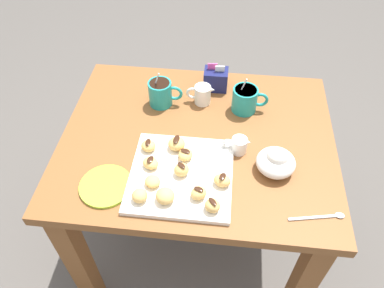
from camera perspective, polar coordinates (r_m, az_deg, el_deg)
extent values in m
plane|color=#514C47|center=(1.86, 0.61, -14.27)|extent=(8.00, 8.00, 0.00)
cube|color=brown|center=(1.29, 0.86, 0.53)|extent=(0.93, 0.75, 0.04)
cube|color=brown|center=(1.49, -17.01, -16.60)|extent=(0.07, 0.07, 0.68)
cube|color=brown|center=(1.45, 16.53, -19.83)|extent=(0.07, 0.07, 0.68)
cube|color=brown|center=(1.83, -11.05, 1.07)|extent=(0.07, 0.07, 0.68)
cube|color=brown|center=(1.79, 14.79, -1.00)|extent=(0.07, 0.07, 0.68)
cube|color=white|center=(1.16, -1.67, -4.81)|extent=(0.32, 0.32, 0.02)
cylinder|color=teal|center=(1.37, -4.89, 7.74)|extent=(0.09, 0.09, 0.10)
torus|color=teal|center=(1.36, -2.71, 7.76)|extent=(0.06, 0.01, 0.06)
cylinder|color=black|center=(1.35, -5.00, 9.10)|extent=(0.07, 0.07, 0.01)
cylinder|color=silver|center=(1.35, -5.70, 8.99)|extent=(0.05, 0.03, 0.12)
cylinder|color=teal|center=(1.36, 8.06, 6.74)|extent=(0.09, 0.09, 0.09)
torus|color=teal|center=(1.36, 10.41, 6.68)|extent=(0.06, 0.01, 0.06)
cylinder|color=black|center=(1.33, 8.24, 8.05)|extent=(0.08, 0.08, 0.01)
cylinder|color=silver|center=(1.33, 7.45, 7.97)|extent=(0.04, 0.02, 0.12)
cylinder|color=white|center=(1.38, 1.80, 7.56)|extent=(0.06, 0.06, 0.07)
cone|color=white|center=(1.36, 3.03, 8.30)|extent=(0.02, 0.02, 0.02)
torus|color=white|center=(1.38, 0.14, 7.79)|extent=(0.05, 0.01, 0.05)
cylinder|color=white|center=(1.36, 1.83, 8.52)|extent=(0.05, 0.05, 0.01)
cube|color=#191E51|center=(1.45, 3.67, 9.87)|extent=(0.09, 0.07, 0.08)
cube|color=#EA4C93|center=(1.43, 3.15, 11.77)|extent=(0.04, 0.01, 0.03)
cube|color=white|center=(1.42, 4.31, 11.41)|extent=(0.04, 0.01, 0.03)
ellipsoid|color=white|center=(1.18, 12.72, -2.79)|extent=(0.12, 0.12, 0.07)
sphere|color=silver|center=(1.17, 12.90, -2.04)|extent=(0.07, 0.07, 0.07)
ellipsoid|color=green|center=(1.15, 13.73, -1.44)|extent=(0.03, 0.02, 0.01)
cylinder|color=white|center=(1.22, 7.24, -0.19)|extent=(0.05, 0.05, 0.05)
cone|color=white|center=(1.21, 8.48, 0.27)|extent=(0.02, 0.02, 0.02)
torus|color=white|center=(1.22, 5.56, 0.03)|extent=(0.04, 0.01, 0.04)
cylinder|color=#381E11|center=(1.20, 7.33, 0.49)|extent=(0.04, 0.04, 0.01)
cylinder|color=#9EC633|center=(1.17, -13.07, -6.27)|extent=(0.16, 0.16, 0.01)
cube|color=silver|center=(1.13, 18.21, -10.65)|extent=(0.15, 0.04, 0.00)
ellipsoid|color=silver|center=(1.16, 21.72, -10.12)|extent=(0.03, 0.02, 0.01)
ellipsoid|color=#E5B260|center=(1.20, -2.37, 0.04)|extent=(0.06, 0.06, 0.04)
ellipsoid|color=#381E11|center=(1.19, -2.40, 0.73)|extent=(0.02, 0.04, 0.00)
ellipsoid|color=#E5B260|center=(1.12, -6.07, -5.75)|extent=(0.06, 0.06, 0.03)
ellipsoid|color=#E5B260|center=(1.08, -4.13, -7.93)|extent=(0.08, 0.08, 0.04)
ellipsoid|color=#E5B260|center=(1.16, -6.36, -2.91)|extent=(0.07, 0.07, 0.03)
ellipsoid|color=#381E11|center=(1.15, -6.43, -2.37)|extent=(0.03, 0.03, 0.00)
ellipsoid|color=#E5B260|center=(1.12, 4.66, -5.59)|extent=(0.06, 0.06, 0.04)
ellipsoid|color=#381E11|center=(1.10, 4.72, -4.98)|extent=(0.03, 0.03, 0.00)
ellipsoid|color=#E5B260|center=(1.09, -8.03, -7.84)|extent=(0.05, 0.05, 0.04)
ellipsoid|color=#E5B260|center=(1.18, -1.00, -1.63)|extent=(0.06, 0.06, 0.03)
ellipsoid|color=#381E11|center=(1.17, -1.01, -1.08)|extent=(0.04, 0.03, 0.00)
ellipsoid|color=#E5B260|center=(1.13, -1.62, -3.97)|extent=(0.06, 0.06, 0.04)
ellipsoid|color=#381E11|center=(1.12, -1.64, -3.28)|extent=(0.03, 0.03, 0.00)
ellipsoid|color=#E5B260|center=(1.06, 3.16, -9.41)|extent=(0.06, 0.06, 0.04)
ellipsoid|color=#381E11|center=(1.04, 3.20, -8.80)|extent=(0.03, 0.03, 0.00)
ellipsoid|color=#E5B260|center=(1.21, -6.69, -0.28)|extent=(0.06, 0.06, 0.03)
ellipsoid|color=#381E11|center=(1.20, -6.76, 0.28)|extent=(0.02, 0.03, 0.00)
ellipsoid|color=#E5B260|center=(1.09, 1.02, -7.53)|extent=(0.06, 0.06, 0.04)
ellipsoid|color=#381E11|center=(1.07, 1.04, -6.93)|extent=(0.03, 0.03, 0.00)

